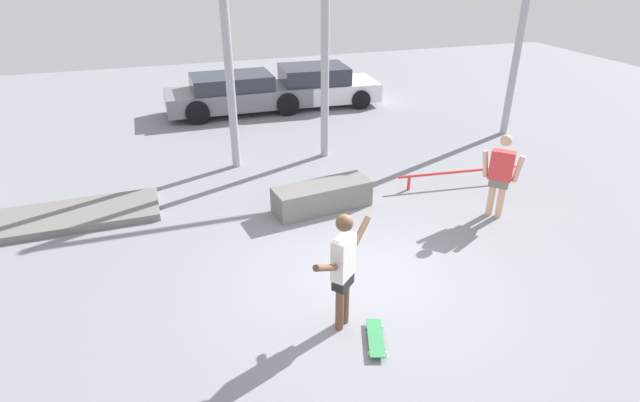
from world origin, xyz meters
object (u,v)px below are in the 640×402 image
parked_car_white (317,86)px  parked_car_grey (237,94)px  grind_box (322,196)px  bystander (500,173)px  skateboarder (343,266)px  grind_rail (458,173)px  skateboard (376,338)px  manual_pad (69,216)px

parked_car_white → parked_car_grey: bearing=-175.0°
grind_box → bystander: bearing=-23.1°
skateboarder → grind_rail: (4.10, 3.58, -0.72)m
grind_box → grind_rail: grind_box is taller
skateboard → skateboarder: bearing=53.3°
skateboard → parked_car_grey: size_ratio=0.17×
skateboard → bystander: (3.70, 2.56, 0.86)m
manual_pad → parked_car_grey: bearing=54.2°
grind_box → grind_rail: size_ratio=0.71×
skateboard → parked_car_white: (2.78, 11.20, 0.56)m
grind_rail → parked_car_grey: (-3.74, 7.08, 0.33)m
skateboarder → grind_rail: size_ratio=0.63×
grind_box → bystander: (3.17, -1.35, 0.65)m
parked_car_white → bystander: size_ratio=2.36×
manual_pad → parked_car_grey: parked_car_grey is taller
skateboarder → bystander: (4.02, 2.10, -0.08)m
skateboarder → grind_box: 3.63m
skateboard → grind_box: (0.54, 3.92, 0.21)m
parked_car_grey → bystander: (3.66, -8.56, 0.31)m
skateboarder → manual_pad: 6.16m
manual_pad → grind_rail: (8.13, -0.98, 0.21)m
parked_car_grey → parked_car_white: size_ratio=1.13×
grind_rail → parked_car_grey: parked_car_grey is taller
parked_car_grey → bystander: 9.31m
parked_car_white → bystander: bystander is taller
skateboard → grind_box: size_ratio=0.39×
grind_box → bystander: 3.50m
grind_rail → bystander: size_ratio=1.66×
grind_box → parked_car_white: bearing=72.9°
skateboard → bystander: 4.59m
skateboarder → grind_rail: skateboarder is taller
manual_pad → parked_car_white: size_ratio=0.84×
skateboarder → bystander: skateboarder is taller
skateboard → parked_car_grey: 11.14m
parked_car_grey → bystander: size_ratio=2.68×
skateboard → manual_pad: (-4.34, 5.03, 0.01)m
skateboarder → parked_car_white: 11.19m
grind_box → bystander: size_ratio=1.18×
parked_car_grey → bystander: bearing=-67.6°
manual_pad → bystander: size_ratio=2.00×
grind_box → parked_car_grey: parked_car_grey is taller
skateboard → manual_pad: manual_pad is taller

